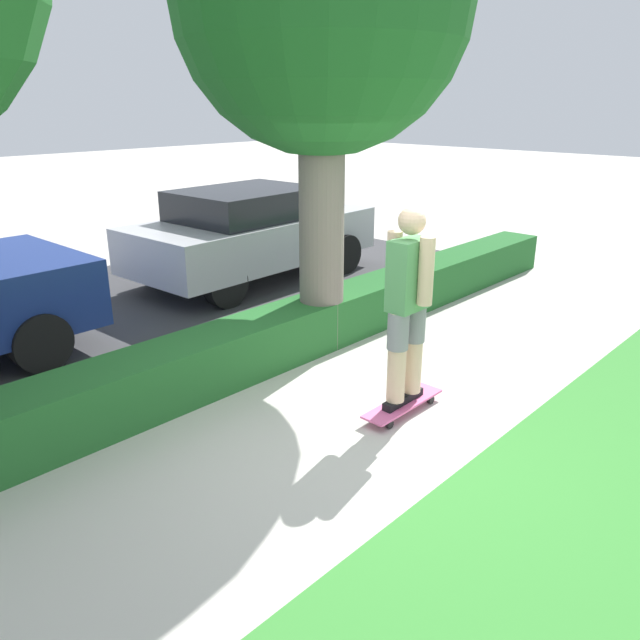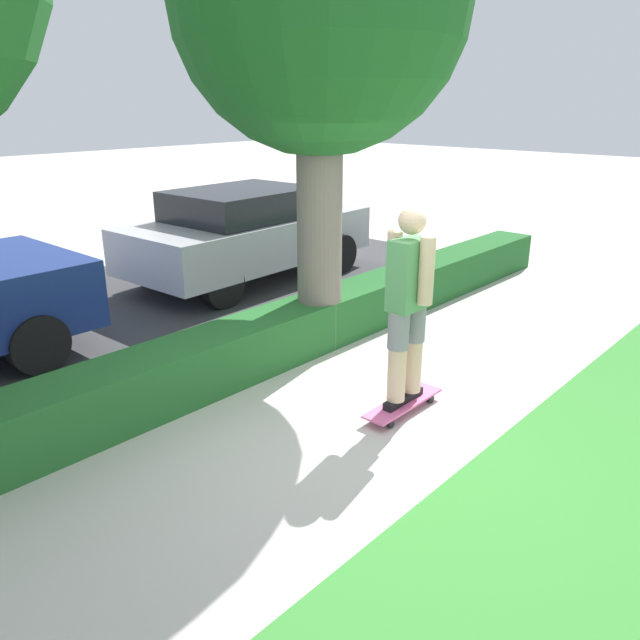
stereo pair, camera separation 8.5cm
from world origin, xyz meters
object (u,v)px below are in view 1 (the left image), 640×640
Objects in this scene: skateboard at (403,404)px; tree_mid at (322,6)px; skater_person at (408,303)px; parked_car_middle at (252,232)px.

tree_mid is (0.70, 1.66, 3.48)m from skateboard.
skateboard is 0.18× the size of tree_mid.
tree_mid reaches higher than skateboard.
skateboard is at bearing -112.90° from tree_mid.
skateboard is at bearing -90.00° from skater_person.
skater_person is 4.85m from parked_car_middle.
tree_mid reaches higher than parked_car_middle.
parked_car_middle is at bearing 65.03° from skateboard.
tree_mid is (0.70, 1.66, 2.51)m from skater_person.
parked_car_middle reaches higher than skateboard.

